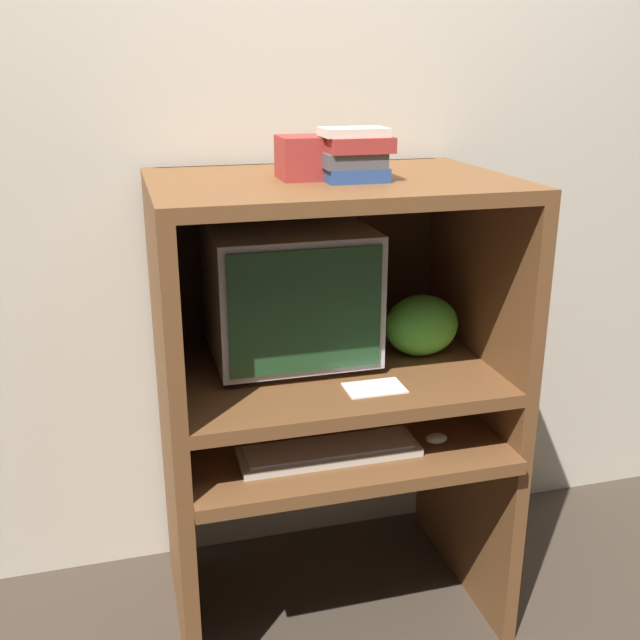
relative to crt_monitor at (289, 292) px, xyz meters
name	(u,v)px	position (x,y,z in m)	size (l,w,h in m)	color
wall_back	(296,162)	(0.10, 0.31, 0.32)	(6.00, 0.06, 2.60)	beige
desk_base	(334,499)	(0.10, -0.13, -0.60)	(0.93, 0.69, 0.61)	brown
desk_monitor_shelf	(330,377)	(0.10, -0.08, -0.24)	(0.93, 0.66, 0.17)	brown
hutch_upper	(327,239)	(0.10, -0.05, 0.16)	(0.93, 0.66, 0.52)	brown
crt_monitor	(289,292)	(0.00, 0.00, 0.00)	(0.44, 0.40, 0.38)	#B2B2B7
keyboard	(329,451)	(0.04, -0.27, -0.36)	(0.48, 0.15, 0.03)	beige
mouse	(436,439)	(0.34, -0.29, -0.36)	(0.06, 0.04, 0.03)	#B7B7B7
snack_bag	(421,325)	(0.37, -0.07, -0.11)	(0.22, 0.16, 0.18)	green
book_stack	(355,154)	(0.14, -0.16, 0.39)	(0.17, 0.12, 0.13)	navy
paper_card	(374,388)	(0.16, -0.27, -0.20)	(0.15, 0.10, 0.00)	white
storage_box	(309,157)	(0.04, -0.08, 0.38)	(0.15, 0.13, 0.11)	maroon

